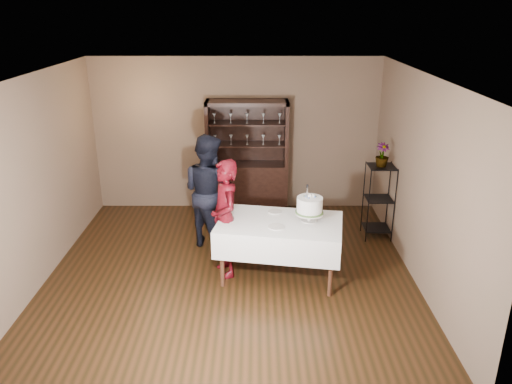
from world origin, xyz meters
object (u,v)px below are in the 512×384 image
(woman, at_px, (225,219))
(potted_plant, at_px, (382,155))
(cake, at_px, (310,206))
(china_hutch, at_px, (247,176))
(man, at_px, (209,191))
(cake_table, at_px, (280,235))
(plant_etagere, at_px, (379,199))

(woman, xyz_separation_m, potted_plant, (2.33, 1.14, 0.55))
(woman, relative_size, cake, 3.12)
(woman, distance_m, cake, 1.14)
(china_hutch, relative_size, man, 1.14)
(man, xyz_separation_m, cake, (1.42, -0.96, 0.15))
(cake_table, height_order, potted_plant, potted_plant)
(woman, bearing_deg, cake, 67.21)
(cake, height_order, potted_plant, potted_plant)
(plant_etagere, bearing_deg, potted_plant, -122.63)
(woman, bearing_deg, plant_etagere, 97.04)
(plant_etagere, distance_m, woman, 2.62)
(woman, bearing_deg, potted_plant, 96.77)
(china_hutch, xyz_separation_m, plant_etagere, (2.08, -1.05, -0.01))
(cake_table, distance_m, potted_plant, 2.15)
(man, bearing_deg, woman, 149.02)
(china_hutch, height_order, plant_etagere, china_hutch)
(cake, xyz_separation_m, potted_plant, (1.21, 1.21, 0.35))
(woman, distance_m, potted_plant, 2.65)
(cake, relative_size, potted_plant, 1.44)
(man, height_order, potted_plant, man)
(cake_table, bearing_deg, china_hutch, 101.50)
(china_hutch, height_order, potted_plant, china_hutch)
(cake_table, height_order, man, man)
(woman, height_order, man, man)
(china_hutch, relative_size, woman, 1.22)
(china_hutch, bearing_deg, potted_plant, -27.42)
(plant_etagere, bearing_deg, cake_table, -142.18)
(cake_table, height_order, woman, woman)
(cake_table, bearing_deg, woman, 172.95)
(plant_etagere, height_order, cake_table, plant_etagere)
(man, height_order, cake, man)
(china_hutch, bearing_deg, man, -113.09)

